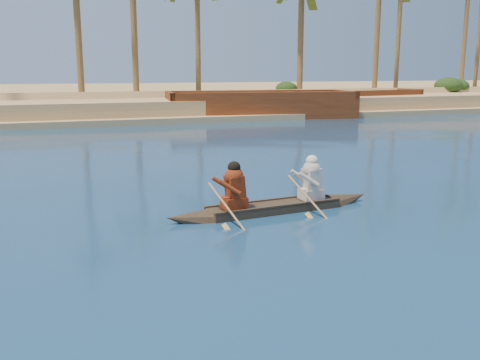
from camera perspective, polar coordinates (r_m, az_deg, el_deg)
name	(u,v)px	position (r m, az deg, el deg)	size (l,w,h in m)	color
ground	(427,211)	(13.24, 19.35, -3.10)	(160.00, 160.00, 0.00)	navy
sandy_embankment	(123,97)	(57.31, -12.40, 8.67)	(150.00, 51.00, 1.50)	tan
palm_grove	(141,10)	(45.78, -10.51, 17.44)	(110.00, 14.00, 16.00)	#405C20
shrub_cluster	(153,97)	(42.14, -9.30, 8.74)	(100.00, 6.00, 2.40)	#173513
canoe	(274,200)	(12.37, 3.64, -2.13)	(5.26, 1.12, 1.44)	#3F3422
barge_mid	(261,107)	(37.23, 2.21, 7.81)	(13.23, 6.11, 2.12)	brown
barge_right	(347,103)	(43.38, 11.38, 8.09)	(12.51, 5.44, 2.02)	brown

